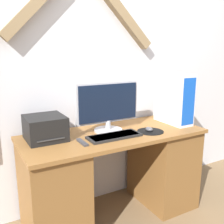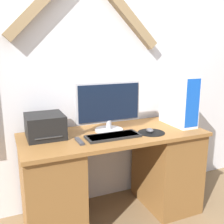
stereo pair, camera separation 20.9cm
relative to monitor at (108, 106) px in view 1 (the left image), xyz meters
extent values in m
cube|color=silver|center=(0.02, 0.30, 0.37)|extent=(6.40, 0.05, 2.70)
cube|color=olive|center=(-0.50, 0.23, 0.75)|extent=(0.51, 0.08, 0.51)
cube|color=olive|center=(0.16, 0.23, 0.86)|extent=(0.82, 0.08, 0.82)
cube|color=brown|center=(0.02, -0.07, -0.23)|extent=(1.50, 0.62, 0.03)
cube|color=brown|center=(-0.51, -0.07, -0.61)|extent=(0.42, 0.57, 0.73)
cube|color=brown|center=(0.55, -0.07, -0.61)|extent=(0.42, 0.57, 0.73)
cylinder|color=#B7B7BC|center=(0.00, 0.00, -0.21)|extent=(0.24, 0.24, 0.02)
cylinder|color=#B7B7BC|center=(0.00, 0.00, -0.16)|extent=(0.04, 0.04, 0.08)
cube|color=#B7B7BC|center=(0.00, 0.01, 0.03)|extent=(0.56, 0.03, 0.33)
cube|color=black|center=(0.00, -0.01, 0.03)|extent=(0.52, 0.01, 0.30)
cube|color=black|center=(-0.03, -0.17, -0.21)|extent=(0.42, 0.17, 0.02)
cube|color=#424242|center=(-0.03, -0.17, -0.20)|extent=(0.39, 0.14, 0.01)
cylinder|color=black|center=(0.30, -0.19, -0.21)|extent=(0.22, 0.22, 0.00)
ellipsoid|color=#4C4C51|center=(0.29, -0.18, -0.19)|extent=(0.05, 0.07, 0.04)
cube|color=white|center=(0.65, -0.06, 0.01)|extent=(0.16, 0.37, 0.46)
cube|color=blue|center=(0.65, -0.24, 0.01)|extent=(0.14, 0.01, 0.41)
cube|color=black|center=(-0.51, 0.04, -0.13)|extent=(0.28, 0.29, 0.18)
cube|color=#333333|center=(-0.51, -0.04, -0.18)|extent=(0.20, 0.13, 0.01)
cube|color=#38383D|center=(-0.31, -0.17, -0.21)|extent=(0.03, 0.16, 0.02)
camera|label=1|loc=(-0.99, -1.85, 0.44)|focal=42.00mm
camera|label=2|loc=(-0.80, -1.94, 0.44)|focal=42.00mm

